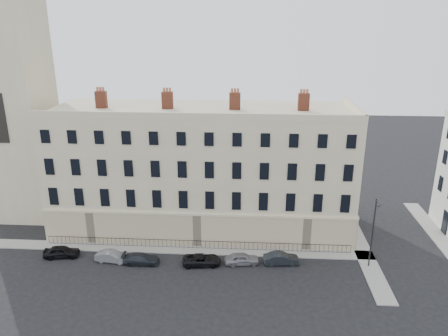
{
  "coord_description": "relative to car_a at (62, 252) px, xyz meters",
  "views": [
    {
      "loc": [
        -0.03,
        -38.87,
        25.4
      ],
      "look_at": [
        -3.15,
        10.0,
        8.35
      ],
      "focal_mm": 35.0,
      "sensor_mm": 36.0,
      "label": 1
    }
  ],
  "objects": [
    {
      "name": "ground",
      "position": [
        20.8,
        -2.63,
        -0.66
      ],
      "size": [
        160.0,
        160.0,
        0.0
      ],
      "primitive_type": "plane",
      "color": "black",
      "rests_on": "ground"
    },
    {
      "name": "terrace",
      "position": [
        14.83,
        9.34,
        6.83
      ],
      "size": [
        36.22,
        12.22,
        17.0
      ],
      "color": "beige",
      "rests_on": "ground"
    },
    {
      "name": "church_tower",
      "position": [
        -9.2,
        11.37,
        18.0
      ],
      "size": [
        8.0,
        8.13,
        44.0
      ],
      "color": "beige",
      "rests_on": "ground"
    },
    {
      "name": "pavement_terrace",
      "position": [
        10.8,
        2.37,
        -0.6
      ],
      "size": [
        48.0,
        2.0,
        0.12
      ],
      "primitive_type": "cube",
      "color": "gray",
      "rests_on": "ground"
    },
    {
      "name": "pavement_east_return",
      "position": [
        33.8,
        5.37,
        -0.6
      ],
      "size": [
        2.0,
        24.0,
        0.12
      ],
      "primitive_type": "cube",
      "color": "gray",
      "rests_on": "ground"
    },
    {
      "name": "pavement_adjacent",
      "position": [
        43.8,
        7.37,
        -0.6
      ],
      "size": [
        2.0,
        20.0,
        0.12
      ],
      "primitive_type": "cube",
      "color": "gray",
      "rests_on": "ground"
    },
    {
      "name": "railings",
      "position": [
        14.8,
        2.77,
        -0.11
      ],
      "size": [
        35.0,
        0.04,
        0.96
      ],
      "color": "black",
      "rests_on": "ground"
    },
    {
      "name": "car_a",
      "position": [
        0.0,
        0.0,
        0.0
      ],
      "size": [
        4.08,
        2.12,
        1.33
      ],
      "primitive_type": "imported",
      "rotation": [
        0.0,
        0.0,
        1.72
      ],
      "color": "black",
      "rests_on": "ground"
    },
    {
      "name": "car_b",
      "position": [
        5.93,
        -0.57,
        -0.06
      ],
      "size": [
        3.8,
        1.71,
        1.21
      ],
      "primitive_type": "imported",
      "rotation": [
        0.0,
        0.0,
        1.45
      ],
      "color": "slate",
      "rests_on": "ground"
    },
    {
      "name": "car_c",
      "position": [
        9.18,
        -0.78,
        -0.08
      ],
      "size": [
        4.04,
        1.73,
        1.16
      ],
      "primitive_type": "imported",
      "rotation": [
        0.0,
        0.0,
        1.6
      ],
      "color": "#21252C",
      "rests_on": "ground"
    },
    {
      "name": "car_d",
      "position": [
        15.76,
        -0.59,
        -0.08
      ],
      "size": [
        4.37,
        2.4,
        1.16
      ],
      "primitive_type": "imported",
      "rotation": [
        0.0,
        0.0,
        1.69
      ],
      "color": "black",
      "rests_on": "ground"
    },
    {
      "name": "car_e",
      "position": [
        20.07,
        -0.16,
        -0.03
      ],
      "size": [
        3.92,
        2.02,
        1.27
      ],
      "primitive_type": "imported",
      "rotation": [
        0.0,
        0.0,
        1.71
      ],
      "color": "gray",
      "rests_on": "ground"
    },
    {
      "name": "car_f",
      "position": [
        24.33,
        0.11,
        -0.03
      ],
      "size": [
        3.97,
        1.73,
        1.27
      ],
      "primitive_type": "imported",
      "rotation": [
        0.0,
        0.0,
        1.67
      ],
      "color": "black",
      "rests_on": "ground"
    },
    {
      "name": "streetlamp",
      "position": [
        33.63,
        0.02,
        3.75
      ],
      "size": [
        0.41,
        1.72,
        7.96
      ],
      "rotation": [
        0.0,
        0.0,
        0.15
      ],
      "color": "#292A2D",
      "rests_on": "ground"
    }
  ]
}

